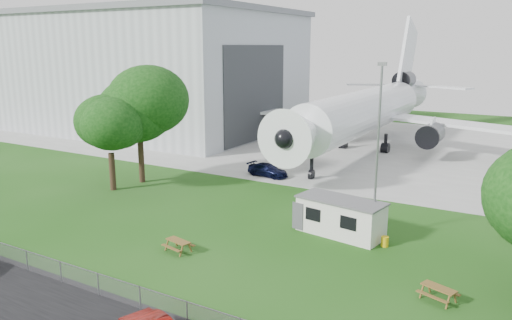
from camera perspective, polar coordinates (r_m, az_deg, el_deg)
The scene contains 13 objects.
ground at distance 34.47m, azimuth -3.32°, elevation -9.53°, with size 160.00×160.00×0.00m, color #305F21.
concrete_apron at distance 68.16m, azimuth 14.58°, elevation 1.37°, with size 120.00×46.00×0.03m, color #B7B7B2.
hangar at distance 83.78m, azimuth -11.66°, elevation 10.08°, with size 43.00×31.00×18.55m.
airliner at distance 65.86m, azimuth 12.64°, elevation 5.72°, with size 46.36×47.73×17.69m.
site_cabin at distance 36.08m, azimuth 9.66°, elevation -6.43°, with size 6.92×3.64×2.62m.
picnic_west at distance 33.63m, azimuth -8.84°, elevation -10.26°, with size 1.80×1.50×0.76m, color brown, non-canonical shape.
picnic_east at distance 29.05m, azimuth 20.05°, elevation -14.83°, with size 1.80×1.50×0.76m, color brown, non-canonical shape.
fence at distance 27.84m, azimuth -14.59°, elevation -15.71°, with size 58.00×0.04×1.30m, color gray.
lamp_mast at distance 34.79m, azimuth 13.69°, elevation 0.68°, with size 0.16×0.16×12.00m, color slate.
tree_west_big at distance 49.33m, azimuth -13.29°, elevation 6.03°, with size 7.88×7.88×11.49m.
tree_west_small at distance 47.41m, azimuth -16.41°, elevation 3.71°, with size 6.59×6.59×9.31m.
car_ne_hatch at distance 40.57m, azimuth 27.21°, elevation -6.34°, with size 1.81×4.50×1.53m, color white.
car_apron_van at distance 51.41m, azimuth 1.34°, elevation -1.18°, with size 1.80×4.43×1.29m, color black.
Camera 1 is at (17.71, -26.50, 13.13)m, focal length 35.00 mm.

